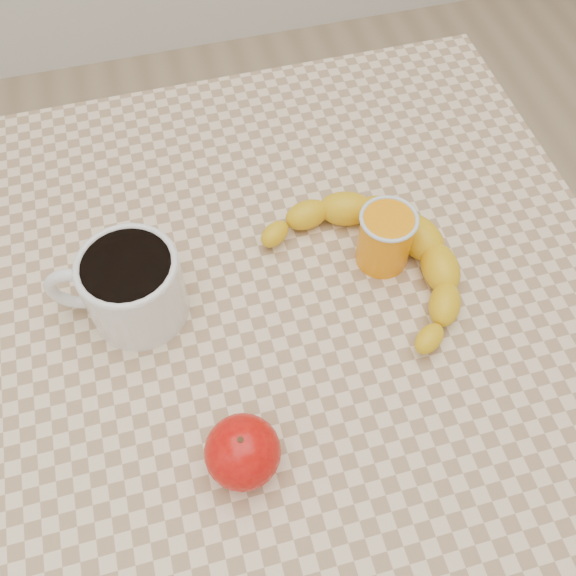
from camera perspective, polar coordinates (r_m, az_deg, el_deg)
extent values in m
plane|color=tan|center=(1.44, 0.00, -16.75)|extent=(3.00, 3.00, 0.00)
cube|color=beige|center=(0.77, 0.00, -1.61)|extent=(0.80, 0.80, 0.04)
cube|color=#95714B|center=(0.81, 0.00, -3.44)|extent=(0.74, 0.74, 0.06)
cylinder|color=#95714B|center=(1.29, -19.47, -0.73)|extent=(0.05, 0.05, 0.71)
cylinder|color=#95714B|center=(1.34, 10.63, 5.88)|extent=(0.05, 0.05, 0.71)
cylinder|color=white|center=(0.72, -13.50, -0.03)|extent=(0.13, 0.13, 0.09)
cylinder|color=black|center=(0.69, -14.17, 1.81)|extent=(0.09, 0.09, 0.01)
torus|color=white|center=(0.69, -14.24, 2.00)|extent=(0.11, 0.11, 0.01)
torus|color=white|center=(0.74, -18.27, -0.11)|extent=(0.07, 0.03, 0.07)
cylinder|color=orange|center=(0.76, 8.61, 4.31)|extent=(0.06, 0.06, 0.08)
torus|color=silver|center=(0.73, 8.98, 6.11)|extent=(0.07, 0.07, 0.00)
ellipsoid|color=#A90507|center=(0.64, -4.06, -14.32)|extent=(0.09, 0.09, 0.07)
cylinder|color=#382311|center=(0.61, -4.22, -13.46)|extent=(0.01, 0.01, 0.01)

